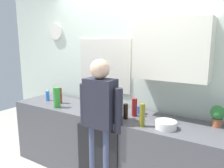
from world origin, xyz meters
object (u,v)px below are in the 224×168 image
(bottle_red_vinegar, at_px, (134,107))
(cup_blue_mug, at_px, (140,110))
(bottle_dark_sauce, at_px, (126,111))
(dish_soap, at_px, (48,96))
(bottle_clear_soda, at_px, (57,97))
(bottle_amber_beer, at_px, (60,96))
(mixing_bowl, at_px, (166,125))
(person_at_sink, at_px, (100,116))
(potted_plant, at_px, (218,115))
(coffee_maker, at_px, (105,106))
(bottle_olive_oil, at_px, (142,115))

(bottle_red_vinegar, height_order, cup_blue_mug, bottle_red_vinegar)
(bottle_dark_sauce, distance_m, dish_soap, 1.41)
(bottle_clear_soda, bearing_deg, bottle_amber_beer, 123.97)
(bottle_clear_soda, bearing_deg, bottle_dark_sauce, 5.47)
(cup_blue_mug, relative_size, mixing_bowl, 0.45)
(bottle_dark_sauce, bearing_deg, mixing_bowl, -3.67)
(cup_blue_mug, distance_m, person_at_sink, 0.54)
(mixing_bowl, bearing_deg, dish_soap, 176.45)
(bottle_red_vinegar, xyz_separation_m, person_at_sink, (-0.26, -0.34, -0.06))
(potted_plant, xyz_separation_m, person_at_sink, (-1.16, -0.50, -0.08))
(bottle_amber_beer, bearing_deg, coffee_maker, -10.26)
(person_at_sink, bearing_deg, coffee_maker, 88.61)
(bottle_clear_soda, height_order, mixing_bowl, bottle_clear_soda)
(bottle_olive_oil, height_order, potted_plant, bottle_olive_oil)
(bottle_amber_beer, height_order, cup_blue_mug, bottle_amber_beer)
(bottle_red_vinegar, height_order, mixing_bowl, bottle_red_vinegar)
(bottle_clear_soda, bearing_deg, bottle_olive_oil, -0.69)
(bottle_clear_soda, relative_size, bottle_red_vinegar, 1.27)
(person_at_sink, bearing_deg, dish_soap, 159.43)
(dish_soap, bearing_deg, person_at_sink, -13.52)
(potted_plant, relative_size, dish_soap, 1.28)
(bottle_olive_oil, relative_size, dish_soap, 1.39)
(bottle_dark_sauce, bearing_deg, bottle_amber_beer, 176.13)
(coffee_maker, xyz_separation_m, person_at_sink, (0.01, -0.11, -0.09))
(bottle_amber_beer, distance_m, bottle_clear_soda, 0.21)
(bottle_olive_oil, relative_size, person_at_sink, 0.16)
(bottle_dark_sauce, distance_m, bottle_olive_oil, 0.28)
(bottle_dark_sauce, height_order, bottle_olive_oil, bottle_olive_oil)
(bottle_olive_oil, xyz_separation_m, mixing_bowl, (0.23, 0.08, -0.09))
(potted_plant, distance_m, person_at_sink, 1.26)
(cup_blue_mug, height_order, dish_soap, dish_soap)
(bottle_amber_beer, xyz_separation_m, bottle_dark_sauce, (1.13, -0.08, -0.03))
(bottle_dark_sauce, relative_size, cup_blue_mug, 1.80)
(bottle_clear_soda, xyz_separation_m, cup_blue_mug, (1.09, 0.35, -0.09))
(bottle_amber_beer, relative_size, dish_soap, 1.28)
(bottle_dark_sauce, bearing_deg, bottle_clear_soda, -174.53)
(mixing_bowl, relative_size, dish_soap, 1.22)
(bottle_clear_soda, relative_size, bottle_olive_oil, 1.12)
(mixing_bowl, height_order, person_at_sink, person_at_sink)
(bottle_amber_beer, height_order, potted_plant, same)
(bottle_olive_oil, xyz_separation_m, dish_soap, (-1.66, 0.20, -0.05))
(bottle_amber_beer, height_order, bottle_dark_sauce, bottle_amber_beer)
(bottle_clear_soda, height_order, potted_plant, bottle_clear_soda)
(bottle_dark_sauce, relative_size, potted_plant, 0.78)
(bottle_dark_sauce, distance_m, potted_plant, 0.99)
(bottle_amber_beer, distance_m, bottle_olive_oil, 1.40)
(bottle_clear_soda, xyz_separation_m, bottle_olive_oil, (1.27, -0.02, -0.01))
(bottle_clear_soda, xyz_separation_m, bottle_red_vinegar, (1.06, 0.24, -0.03))
(bottle_dark_sauce, bearing_deg, bottle_red_vinegar, 73.72)
(bottle_amber_beer, xyz_separation_m, bottle_clear_soda, (0.12, -0.17, 0.02))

